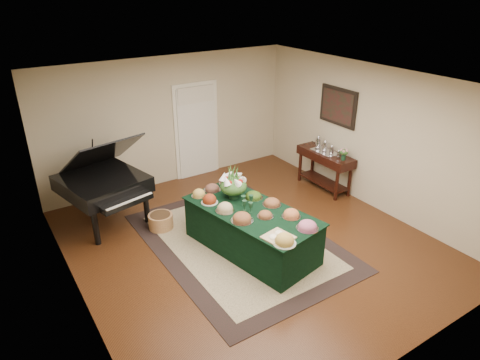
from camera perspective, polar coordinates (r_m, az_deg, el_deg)
ground at (r=7.34m, az=1.29°, el=-8.28°), size 6.00×6.00×0.00m
area_rug at (r=7.35m, az=-0.18°, el=-8.17°), size 2.69×3.76×0.01m
kitchen_doorway at (r=9.49m, az=-5.80°, el=6.45°), size 1.05×0.07×2.10m
buffet_table at (r=6.96m, az=1.50°, el=-6.67°), size 1.47×2.40×0.74m
food_platters at (r=6.78m, az=1.17°, el=-3.50°), size 1.14×2.37×0.14m
cutting_board at (r=6.10m, az=5.04°, el=-7.40°), size 0.44×0.44×0.10m
green_goblets at (r=6.78m, az=0.99°, el=-3.12°), size 0.27×0.33×0.18m
floral_centerpiece at (r=7.03m, az=-0.90°, el=-0.37°), size 0.46×0.46×0.46m
grand_piano at (r=7.93m, az=-17.75°, el=-0.33°), size 1.60×1.77×1.62m
wicker_basket at (r=7.79m, az=-10.51°, el=-5.45°), size 0.44×0.44×0.27m
mahogany_sideboard at (r=9.08m, az=11.28°, el=2.56°), size 0.45×1.32×0.81m
tea_service at (r=8.97m, az=11.46°, el=4.31°), size 0.34×0.74×0.30m
pink_bouquet at (r=8.64m, az=13.69°, el=3.60°), size 0.19×0.19×0.24m
wall_painting at (r=8.88m, az=12.94°, el=9.54°), size 0.05×0.95×0.75m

